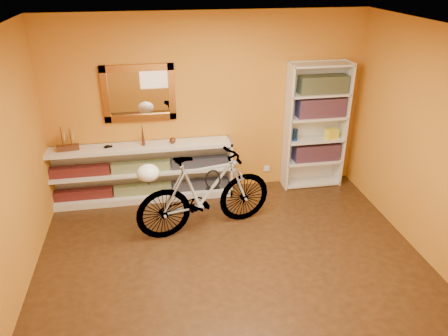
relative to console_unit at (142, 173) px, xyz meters
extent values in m
cube|color=black|center=(1.01, -1.81, -0.43)|extent=(4.50, 4.00, 0.01)
cube|color=silver|center=(1.01, -1.81, 2.18)|extent=(4.50, 4.00, 0.01)
cube|color=orange|center=(1.01, 0.19, 0.88)|extent=(4.50, 0.01, 2.60)
cube|color=orange|center=(3.26, -1.81, 0.88)|extent=(0.01, 4.00, 2.60)
cube|color=#9B591C|center=(0.06, 0.15, 1.12)|extent=(0.98, 0.06, 0.78)
cube|color=silver|center=(1.91, 0.17, -0.17)|extent=(0.09, 0.02, 0.09)
cube|color=black|center=(0.00, -0.02, -0.26)|extent=(2.50, 0.13, 0.14)
cube|color=navy|center=(0.00, -0.02, 0.11)|extent=(2.50, 0.13, 0.14)
imported|color=black|center=(-0.42, 0.00, 0.43)|extent=(0.00, 0.00, 0.00)
cone|color=#582F1E|center=(0.06, 0.00, 0.59)|extent=(0.06, 0.06, 0.32)
sphere|color=#582F1E|center=(0.47, 0.00, 0.47)|extent=(0.09, 0.09, 0.09)
cube|color=maroon|center=(2.63, 0.03, 0.12)|extent=(0.70, 0.22, 0.26)
cube|color=maroon|center=(2.63, 0.03, 0.83)|extent=(0.70, 0.22, 0.28)
cube|color=#16434F|center=(2.63, 0.03, 1.16)|extent=(0.70, 0.22, 0.25)
cylinder|color=navy|center=(2.27, 0.01, 0.43)|extent=(0.08, 0.08, 0.18)
cube|color=maroon|center=(2.38, 0.06, 1.12)|extent=(0.15, 0.15, 0.16)
cube|color=yellow|center=(2.83, -0.01, 0.41)|extent=(0.21, 0.17, 0.14)
imported|color=silver|center=(0.80, -0.93, 0.11)|extent=(0.86, 1.88, 1.07)
ellipsoid|color=white|center=(0.11, -1.08, 0.52)|extent=(0.27, 0.26, 0.20)
torus|color=black|center=(0.90, -0.91, 0.27)|extent=(0.20, 0.02, 0.20)
camera|label=1|loc=(0.21, -5.64, 2.76)|focal=34.48mm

